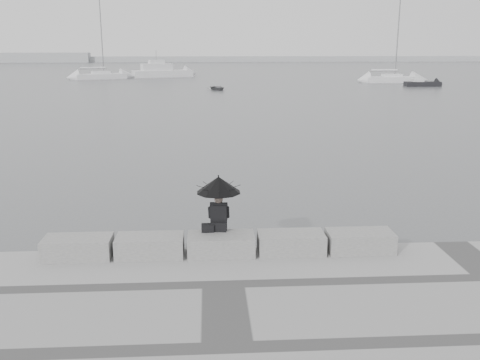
{
  "coord_description": "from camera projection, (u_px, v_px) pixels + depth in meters",
  "views": [
    {
      "loc": [
        -0.27,
        -12.53,
        5.45
      ],
      "look_at": [
        0.67,
        3.0,
        1.46
      ],
      "focal_mm": 40.0,
      "sensor_mm": 36.0,
      "label": 1
    }
  ],
  "objects": [
    {
      "name": "stone_block_centre",
      "position": [
        221.0,
        245.0,
        12.86
      ],
      "size": [
        1.6,
        0.8,
        0.5
      ],
      "primitive_type": "cube",
      "color": "slate",
      "rests_on": "promenade"
    },
    {
      "name": "ground",
      "position": [
        221.0,
        266.0,
        13.48
      ],
      "size": [
        360.0,
        360.0,
        0.0
      ],
      "primitive_type": "plane",
      "color": "#4E5154",
      "rests_on": "ground"
    },
    {
      "name": "bag",
      "position": [
        208.0,
        228.0,
        12.98
      ],
      "size": [
        0.31,
        0.18,
        0.2
      ],
      "primitive_type": "cube",
      "color": "black",
      "rests_on": "stone_block_centre"
    },
    {
      "name": "distant_landmass",
      "position": [
        181.0,
        59.0,
        162.19
      ],
      "size": [
        180.0,
        8.0,
        2.8
      ],
      "color": "#A7AAAD",
      "rests_on": "ground"
    },
    {
      "name": "seated_person",
      "position": [
        219.0,
        191.0,
        12.88
      ],
      "size": [
        1.09,
        1.09,
        1.39
      ],
      "rotation": [
        0.0,
        0.0,
        -0.12
      ],
      "color": "black",
      "rests_on": "stone_block_centre"
    },
    {
      "name": "stone_block_left",
      "position": [
        150.0,
        246.0,
        12.76
      ],
      "size": [
        1.6,
        0.8,
        0.5
      ],
      "primitive_type": "cube",
      "color": "slate",
      "rests_on": "promenade"
    },
    {
      "name": "sailboat_right",
      "position": [
        392.0,
        79.0,
        76.78
      ],
      "size": [
        7.57,
        2.57,
        12.9
      ],
      "rotation": [
        0.0,
        0.0,
        0.02
      ],
      "color": "white",
      "rests_on": "ground"
    },
    {
      "name": "stone_block_right",
      "position": [
        291.0,
        243.0,
        12.96
      ],
      "size": [
        1.6,
        0.8,
        0.5
      ],
      "primitive_type": "cube",
      "color": "slate",
      "rests_on": "promenade"
    },
    {
      "name": "dinghy",
      "position": [
        218.0,
        88.0,
        64.24
      ],
      "size": [
        3.2,
        2.43,
        0.5
      ],
      "primitive_type": "imported",
      "rotation": [
        0.0,
        0.0,
        0.46
      ],
      "color": "slate",
      "rests_on": "ground"
    },
    {
      "name": "sailboat_left",
      "position": [
        101.0,
        76.0,
        84.07
      ],
      "size": [
        8.1,
        5.3,
        12.9
      ],
      "rotation": [
        0.0,
        0.0,
        0.41
      ],
      "color": "white",
      "rests_on": "ground"
    },
    {
      "name": "small_motorboat",
      "position": [
        422.0,
        84.0,
        69.95
      ],
      "size": [
        4.56,
        1.62,
        1.1
      ],
      "rotation": [
        0.0,
        0.0,
        0.0
      ],
      "color": "black",
      "rests_on": "ground"
    },
    {
      "name": "motor_cruiser",
      "position": [
        163.0,
        72.0,
        88.81
      ],
      "size": [
        10.2,
        5.89,
        4.5
      ],
      "rotation": [
        0.0,
        0.0,
        0.34
      ],
      "color": "white",
      "rests_on": "ground"
    },
    {
      "name": "stone_block_far_right",
      "position": [
        360.0,
        241.0,
        13.06
      ],
      "size": [
        1.6,
        0.8,
        0.5
      ],
      "primitive_type": "cube",
      "color": "slate",
      "rests_on": "promenade"
    },
    {
      "name": "stone_block_far_left",
      "position": [
        78.0,
        248.0,
        12.66
      ],
      "size": [
        1.6,
        0.8,
        0.5
      ],
      "primitive_type": "cube",
      "color": "slate",
      "rests_on": "promenade"
    }
  ]
}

